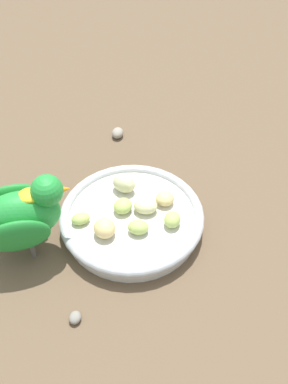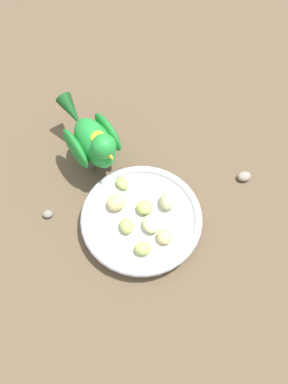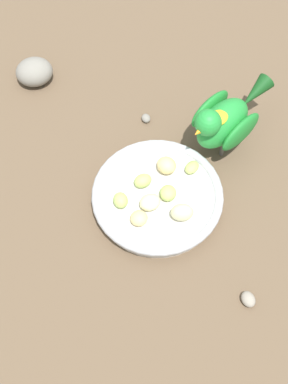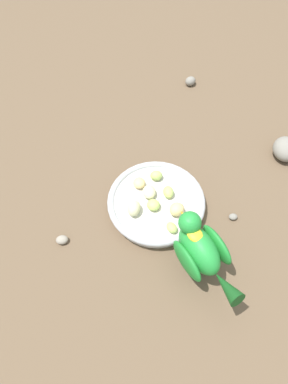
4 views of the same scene
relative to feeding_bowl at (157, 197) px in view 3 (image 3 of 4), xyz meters
The scene contains 14 objects.
ground_plane 0.02m from the feeding_bowl, 154.88° to the left, with size 4.00×4.00×0.00m, color brown.
feeding_bowl is the anchor object (origin of this frame).
apple_piece_0 0.06m from the feeding_bowl, 96.97° to the left, with size 0.03×0.03×0.02m, color #E5C67F.
apple_piece_1 0.03m from the feeding_bowl, 152.37° to the right, with size 0.03×0.03×0.02m, color #B2CC66.
apple_piece_2 0.06m from the feeding_bowl, 53.94° to the left, with size 0.03×0.02×0.02m, color #B2CC66.
apple_piece_3 0.08m from the feeding_bowl, 99.49° to the right, with size 0.03×0.02×0.02m, color #B2CC66.
apple_piece_4 0.04m from the feeding_bowl, ahead, with size 0.03×0.02×0.02m, color #B2CC66.
apple_piece_5 0.06m from the feeding_bowl, behind, with size 0.04×0.03×0.03m, color beige.
apple_piece_6 0.03m from the feeding_bowl, 96.52° to the left, with size 0.04×0.03×0.02m, color beige.
apple_piece_7 0.06m from the feeding_bowl, 68.02° to the right, with size 0.03×0.03×0.03m, color #E5C67F.
parrot 0.17m from the feeding_bowl, 94.94° to the right, with size 0.10×0.19×0.13m.
rock_large 0.35m from the feeding_bowl, 10.21° to the right, with size 0.07×0.06×0.05m, color gray.
pebble_0 0.17m from the feeding_bowl, 44.69° to the right, with size 0.02×0.02×0.01m, color gray.
pebble_2 0.22m from the feeding_bowl, 167.58° to the left, with size 0.03×0.02×0.02m, color gray.
Camera 3 is at (-0.25, 0.35, 0.81)m, focal length 51.71 mm.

